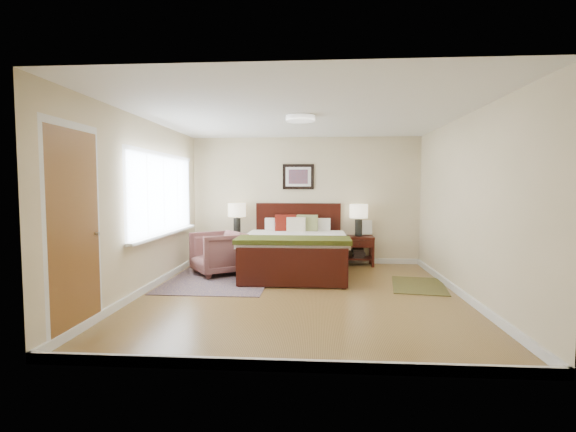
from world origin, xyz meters
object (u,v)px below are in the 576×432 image
object	(u,v)px
bed	(295,243)
armchair	(218,253)
nightstand_right	(358,247)
lamp_right	(359,214)
nightstand_left	(237,241)
rug_persian	(221,278)
lamp_left	(237,213)

from	to	relation	value
bed	armchair	xyz separation A→B (m)	(-1.33, -0.18, -0.17)
nightstand_right	lamp_right	size ratio (longest dim) A/B	0.94
nightstand_left	lamp_right	world-z (taller)	lamp_right
bed	lamp_right	world-z (taller)	bed
lamp_right	rug_persian	bearing A→B (deg)	-150.47
lamp_right	armchair	size ratio (longest dim) A/B	0.75
nightstand_right	nightstand_left	bearing A→B (deg)	-179.81
armchair	nightstand_left	bearing A→B (deg)	137.43
bed	nightstand_right	distance (m)	1.45
bed	rug_persian	world-z (taller)	bed
lamp_left	lamp_right	bearing A→B (deg)	0.00
nightstand_right	lamp_left	world-z (taller)	lamp_left
bed	armchair	distance (m)	1.36
nightstand_left	lamp_left	distance (m)	0.55
nightstand_left	lamp_left	bearing A→B (deg)	90.00
nightstand_left	lamp_right	bearing A→B (deg)	0.50
rug_persian	nightstand_right	bearing A→B (deg)	29.74
nightstand_left	rug_persian	xyz separation A→B (m)	(-0.01, -1.33, -0.46)
nightstand_right	lamp_right	world-z (taller)	lamp_right
lamp_left	bed	bearing A→B (deg)	-35.22
nightstand_right	lamp_left	bearing A→B (deg)	179.69
bed	nightstand_left	size ratio (longest dim) A/B	3.74
lamp_left	nightstand_right	bearing A→B (deg)	-0.31
lamp_left	rug_persian	size ratio (longest dim) A/B	0.27
nightstand_left	lamp_left	xyz separation A→B (m)	(0.00, 0.02, 0.55)
lamp_left	lamp_right	world-z (taller)	lamp_left
bed	nightstand_right	size ratio (longest dim) A/B	3.80
lamp_left	rug_persian	distance (m)	1.69
armchair	rug_persian	distance (m)	0.51
nightstand_right	armchair	distance (m)	2.71
nightstand_left	nightstand_right	world-z (taller)	nightstand_left
bed	rug_persian	size ratio (longest dim) A/B	0.95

